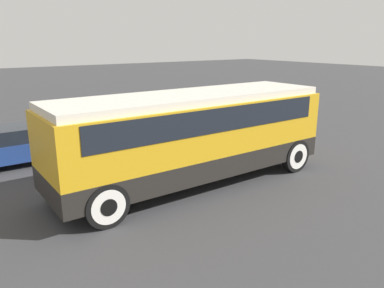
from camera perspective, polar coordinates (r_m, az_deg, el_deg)
name	(u,v)px	position (r m, az deg, el deg)	size (l,w,h in m)	color
ground_plane	(192,183)	(12.18, 0.00, -5.94)	(120.00, 120.00, 0.00)	#38383A
tour_bus	(194,130)	(11.70, 0.38, 2.22)	(9.04, 2.69, 2.91)	black
parked_car_near	(147,110)	(21.01, -6.85, 5.11)	(4.21, 1.78, 1.39)	black
parked_car_mid	(25,144)	(15.36, -24.11, 0.05)	(4.40, 1.96, 1.42)	navy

